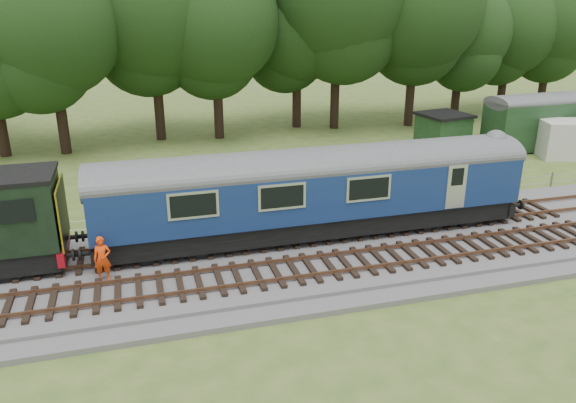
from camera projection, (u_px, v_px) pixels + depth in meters
name	position (u px, v px, depth m)	size (l,w,h in m)	color
ground	(195.00, 272.00, 21.60)	(120.00, 120.00, 0.00)	#3B5E22
ballast	(194.00, 268.00, 21.54)	(70.00, 7.00, 0.35)	#4C4C4F
track_north	(190.00, 248.00, 22.72)	(67.20, 2.40, 0.21)	black
track_south	(199.00, 282.00, 20.01)	(67.20, 2.40, 0.21)	black
fence	(183.00, 229.00, 25.66)	(64.00, 0.12, 1.00)	#6B6054
tree_line	(158.00, 140.00, 41.46)	(70.00, 8.00, 18.00)	black
dmu_railcar	(315.00, 185.00, 23.32)	(18.05, 2.86, 3.88)	black
worker	(102.00, 259.00, 20.02)	(0.61, 0.40, 1.68)	#FF420D
shed	(443.00, 131.00, 38.50)	(3.50, 3.50, 2.49)	#173318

